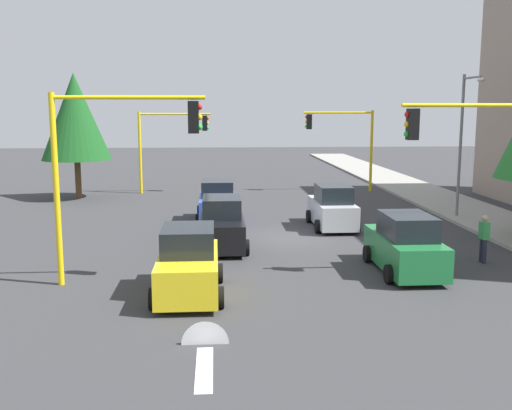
% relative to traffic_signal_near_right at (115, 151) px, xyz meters
% --- Properties ---
extents(ground_plane, '(120.00, 120.00, 0.00)m').
position_rel_traffic_signal_near_right_xyz_m(ground_plane, '(-6.00, 5.72, -4.12)').
color(ground_plane, '#353538').
extents(sidewalk_kerb, '(80.00, 4.00, 0.15)m').
position_rel_traffic_signal_near_right_xyz_m(sidewalk_kerb, '(-11.00, 16.22, -4.05)').
color(sidewalk_kerb, gray).
rests_on(sidewalk_kerb, ground).
extents(lane_arrow_near, '(2.40, 1.10, 1.10)m').
position_rel_traffic_signal_near_right_xyz_m(lane_arrow_near, '(5.51, 2.72, -4.12)').
color(lane_arrow_near, silver).
rests_on(lane_arrow_near, ground).
extents(traffic_signal_near_right, '(0.36, 4.59, 5.84)m').
position_rel_traffic_signal_near_right_xyz_m(traffic_signal_near_right, '(0.00, 0.00, 0.00)').
color(traffic_signal_near_right, yellow).
rests_on(traffic_signal_near_right, ground).
extents(traffic_signal_far_left, '(0.36, 4.59, 5.29)m').
position_rel_traffic_signal_near_right_xyz_m(traffic_signal_far_left, '(-20.00, 11.36, -0.36)').
color(traffic_signal_far_left, yellow).
rests_on(traffic_signal_far_left, ground).
extents(traffic_signal_far_right, '(0.36, 4.59, 5.20)m').
position_rel_traffic_signal_near_right_xyz_m(traffic_signal_far_right, '(-20.00, 0.10, -0.42)').
color(traffic_signal_far_right, yellow).
rests_on(traffic_signal_far_right, ground).
extents(traffic_signal_near_left, '(0.36, 4.59, 5.62)m').
position_rel_traffic_signal_near_right_xyz_m(traffic_signal_near_left, '(0.00, 11.41, -0.14)').
color(traffic_signal_near_left, yellow).
rests_on(traffic_signal_near_left, ground).
extents(street_lamp_curbside, '(2.15, 0.28, 7.00)m').
position_rel_traffic_signal_near_right_xyz_m(street_lamp_curbside, '(-9.61, 14.92, 0.23)').
color(street_lamp_curbside, slate).
rests_on(street_lamp_curbside, ground).
extents(tree_opposite_side, '(4.09, 4.09, 7.48)m').
position_rel_traffic_signal_near_right_xyz_m(tree_opposite_side, '(-18.00, -5.28, 0.78)').
color(tree_opposite_side, brown).
rests_on(tree_opposite_side, ground).
extents(car_black, '(4.05, 1.98, 1.98)m').
position_rel_traffic_signal_near_right_xyz_m(car_black, '(-4.57, 3.23, -3.23)').
color(car_black, black).
rests_on(car_black, ground).
extents(car_green, '(4.18, 1.98, 1.98)m').
position_rel_traffic_signal_near_right_xyz_m(car_green, '(-0.64, 9.22, -3.22)').
color(car_green, '#1E7238').
rests_on(car_green, ground).
extents(car_silver, '(4.00, 1.95, 1.98)m').
position_rel_traffic_signal_near_right_xyz_m(car_silver, '(-8.16, 8.30, -3.23)').
color(car_silver, '#B2B5BA').
rests_on(car_silver, ground).
extents(car_yellow, '(3.88, 2.02, 1.98)m').
position_rel_traffic_signal_near_right_xyz_m(car_yellow, '(1.25, 2.19, -3.23)').
color(car_yellow, yellow).
rests_on(car_yellow, ground).
extents(car_blue, '(3.81, 2.01, 1.98)m').
position_rel_traffic_signal_near_right_xyz_m(car_blue, '(-10.02, 3.08, -3.23)').
color(car_blue, blue).
rests_on(car_blue, ground).
extents(pedestrian_crossing, '(0.40, 0.24, 1.70)m').
position_rel_traffic_signal_near_right_xyz_m(pedestrian_crossing, '(-1.65, 12.37, -3.21)').
color(pedestrian_crossing, '#262638').
rests_on(pedestrian_crossing, ground).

